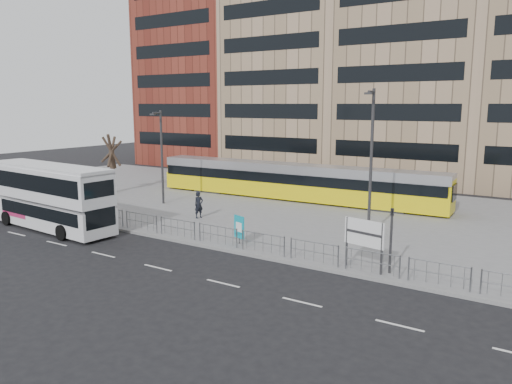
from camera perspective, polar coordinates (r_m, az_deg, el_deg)
The scene contains 16 objects.
ground at distance 29.44m, azimuth -8.54°, elevation -5.79°, with size 120.00×120.00×0.00m, color black.
plaza at distance 38.95m, azimuth 3.19°, elevation -1.68°, with size 64.00×24.00×0.15m, color slate.
kerb at distance 29.46m, azimuth -8.48°, elevation -5.63°, with size 64.00×0.25×0.17m, color gray.
building_row at distance 58.28m, azimuth 16.01°, elevation 14.52°, with size 70.40×18.40×31.20m.
pedestrian_barrier at distance 28.32m, azimuth -4.87°, elevation -4.29°, with size 32.07×0.07×1.10m.
road_markings at distance 26.01m, azimuth -12.74°, elevation -8.05°, with size 62.00×0.12×0.01m, color white.
double_decker_bus at distance 34.51m, azimuth -22.52°, elevation -0.28°, with size 10.55×3.14×4.17m.
tram at distance 41.35m, azimuth 4.26°, elevation 1.19°, with size 25.16×3.48×2.96m.
station_sign at distance 24.19m, azimuth 12.26°, elevation -4.86°, with size 2.10×0.50×2.45m.
ad_panel at distance 28.22m, azimuth -1.94°, elevation -4.06°, with size 0.84×0.34×1.62m.
pedestrian at distance 34.76m, azimuth -6.56°, elevation -1.47°, with size 0.68×0.44×1.86m, color black.
traffic_light_west at distance 37.04m, azimuth -18.88°, elevation 0.41°, with size 0.18×0.21×3.10m.
traffic_light_east at distance 23.96m, azimuth 15.20°, elevation -4.44°, with size 0.21×0.24×3.10m.
lamp_post_west at distance 39.87m, azimuth -10.78°, elevation 4.41°, with size 0.45×1.04×7.34m.
lamp_post_east at distance 29.95m, azimuth 13.00°, elevation 3.85°, with size 0.45×1.04×8.70m.
bare_tree at distance 45.99m, azimuth -16.29°, elevation 6.53°, with size 4.98×4.98×7.60m.
Camera 1 is at (18.86, -21.16, 7.97)m, focal length 35.00 mm.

